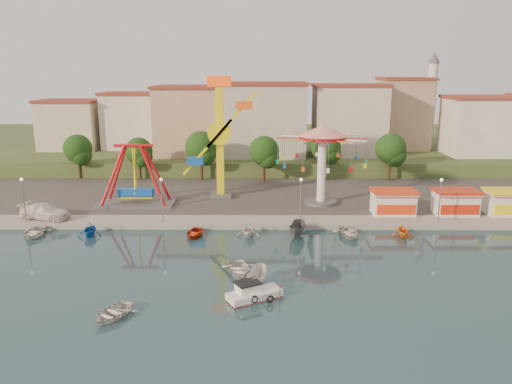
{
  "coord_description": "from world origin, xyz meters",
  "views": [
    {
      "loc": [
        3.1,
        -42.51,
        17.98
      ],
      "look_at": [
        2.84,
        14.0,
        4.0
      ],
      "focal_mm": 35.0,
      "sensor_mm": 36.0,
      "label": 1
    }
  ],
  "objects_px": {
    "pirate_ship_ride": "(135,176)",
    "cabin_motorboat": "(253,294)",
    "kamikaze_tower": "(222,141)",
    "rowboat_a": "(239,269)",
    "skiff": "(257,277)",
    "wave_swinger": "(322,147)",
    "van": "(45,211)"
  },
  "relations": [
    {
      "from": "kamikaze_tower",
      "to": "cabin_motorboat",
      "type": "relative_size",
      "value": 3.52
    },
    {
      "from": "cabin_motorboat",
      "to": "skiff",
      "type": "bearing_deg",
      "value": 53.72
    },
    {
      "from": "wave_swinger",
      "to": "cabin_motorboat",
      "type": "bearing_deg",
      "value": -107.73
    },
    {
      "from": "pirate_ship_ride",
      "to": "wave_swinger",
      "type": "distance_m",
      "value": 24.68
    },
    {
      "from": "pirate_ship_ride",
      "to": "kamikaze_tower",
      "type": "bearing_deg",
      "value": 18.32
    },
    {
      "from": "kamikaze_tower",
      "to": "wave_swinger",
      "type": "distance_m",
      "value": 13.53
    },
    {
      "from": "wave_swinger",
      "to": "rowboat_a",
      "type": "bearing_deg",
      "value": -114.41
    },
    {
      "from": "wave_swinger",
      "to": "van",
      "type": "height_order",
      "value": "wave_swinger"
    },
    {
      "from": "cabin_motorboat",
      "to": "wave_swinger",
      "type": "bearing_deg",
      "value": 43.7
    },
    {
      "from": "rowboat_a",
      "to": "skiff",
      "type": "distance_m",
      "value": 3.07
    },
    {
      "from": "pirate_ship_ride",
      "to": "cabin_motorboat",
      "type": "distance_m",
      "value": 31.19
    },
    {
      "from": "pirate_ship_ride",
      "to": "van",
      "type": "xyz_separation_m",
      "value": [
        -9.33,
        -6.58,
        -2.91
      ]
    },
    {
      "from": "wave_swinger",
      "to": "skiff",
      "type": "xyz_separation_m",
      "value": [
        -8.36,
        -24.65,
        -7.45
      ]
    },
    {
      "from": "skiff",
      "to": "pirate_ship_ride",
      "type": "bearing_deg",
      "value": 134.75
    },
    {
      "from": "cabin_motorboat",
      "to": "skiff",
      "type": "relative_size",
      "value": 1.21
    },
    {
      "from": "cabin_motorboat",
      "to": "skiff",
      "type": "distance_m",
      "value": 2.62
    },
    {
      "from": "pirate_ship_ride",
      "to": "wave_swinger",
      "type": "xyz_separation_m",
      "value": [
        24.38,
        0.55,
        3.8
      ]
    },
    {
      "from": "pirate_ship_ride",
      "to": "kamikaze_tower",
      "type": "relative_size",
      "value": 0.61
    },
    {
      "from": "rowboat_a",
      "to": "pirate_ship_ride",
      "type": "bearing_deg",
      "value": 115.67
    },
    {
      "from": "cabin_motorboat",
      "to": "rowboat_a",
      "type": "bearing_deg",
      "value": 75.86
    },
    {
      "from": "cabin_motorboat",
      "to": "skiff",
      "type": "xyz_separation_m",
      "value": [
        0.35,
        2.57,
        0.33
      ]
    },
    {
      "from": "cabin_motorboat",
      "to": "pirate_ship_ride",
      "type": "bearing_deg",
      "value": 91.86
    },
    {
      "from": "pirate_ship_ride",
      "to": "wave_swinger",
      "type": "height_order",
      "value": "wave_swinger"
    },
    {
      "from": "cabin_motorboat",
      "to": "van",
      "type": "distance_m",
      "value": 32.09
    },
    {
      "from": "cabin_motorboat",
      "to": "rowboat_a",
      "type": "height_order",
      "value": "cabin_motorboat"
    },
    {
      "from": "pirate_ship_ride",
      "to": "rowboat_a",
      "type": "height_order",
      "value": "pirate_ship_ride"
    },
    {
      "from": "wave_swinger",
      "to": "skiff",
      "type": "relative_size",
      "value": 2.99
    },
    {
      "from": "kamikaze_tower",
      "to": "cabin_motorboat",
      "type": "xyz_separation_m",
      "value": [
        4.45,
        -30.39,
        -8.06
      ]
    },
    {
      "from": "wave_swinger",
      "to": "kamikaze_tower",
      "type": "bearing_deg",
      "value": 166.46
    },
    {
      "from": "wave_swinger",
      "to": "skiff",
      "type": "distance_m",
      "value": 27.07
    },
    {
      "from": "kamikaze_tower",
      "to": "skiff",
      "type": "height_order",
      "value": "kamikaze_tower"
    },
    {
      "from": "kamikaze_tower",
      "to": "wave_swinger",
      "type": "relative_size",
      "value": 1.42
    }
  ]
}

